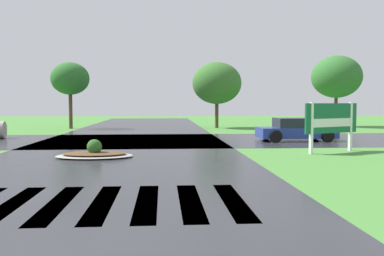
% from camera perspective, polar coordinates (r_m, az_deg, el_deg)
% --- Properties ---
extents(asphalt_roadway, '(9.76, 80.00, 0.01)m').
position_cam_1_polar(asphalt_roadway, '(14.84, -10.54, -4.50)').
color(asphalt_roadway, '#2B2B30').
rests_on(asphalt_roadway, ground).
extents(asphalt_cross_road, '(90.00, 8.78, 0.01)m').
position_cam_1_polar(asphalt_cross_road, '(22.87, -8.24, -1.69)').
color(asphalt_cross_road, '#2B2B30').
rests_on(asphalt_cross_road, ground).
extents(crosswalk_stripes, '(6.75, 3.36, 0.01)m').
position_cam_1_polar(crosswalk_stripes, '(8.93, -15.03, -9.89)').
color(crosswalk_stripes, white).
rests_on(crosswalk_stripes, ground).
extents(estate_billboard, '(2.67, 1.32, 2.08)m').
position_cam_1_polar(estate_billboard, '(18.11, 18.53, 1.02)').
color(estate_billboard, white).
rests_on(estate_billboard, ground).
extents(median_island, '(2.87, 1.82, 0.68)m').
position_cam_1_polar(median_island, '(16.08, -13.18, -3.44)').
color(median_island, '#9E9B93').
rests_on(median_island, ground).
extents(car_white_sedan, '(4.11, 2.11, 1.24)m').
position_cam_1_polar(car_white_sedan, '(23.05, 13.91, -0.30)').
color(car_white_sedan, navy).
rests_on(car_white_sedan, ground).
extents(background_treeline, '(46.95, 5.15, 6.04)m').
position_cam_1_polar(background_treeline, '(33.96, -8.34, 6.63)').
color(background_treeline, '#4C3823').
rests_on(background_treeline, ground).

